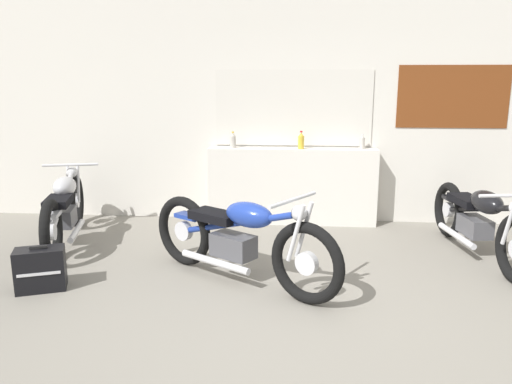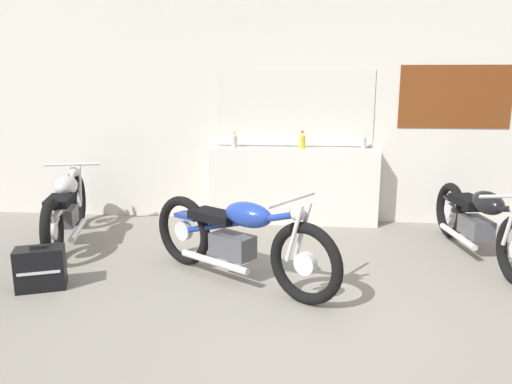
# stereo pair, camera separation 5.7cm
# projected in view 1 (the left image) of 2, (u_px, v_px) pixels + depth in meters

# --- Properties ---
(ground_plane) EXTENTS (24.00, 24.00, 0.00)m
(ground_plane) POSITION_uv_depth(u_px,v_px,m) (297.00, 331.00, 3.64)
(ground_plane) COLOR gray
(wall_back) EXTENTS (10.00, 0.07, 2.80)m
(wall_back) POSITION_uv_depth(u_px,v_px,m) (301.00, 111.00, 6.27)
(wall_back) COLOR silver
(wall_back) RESTS_ON ground_plane
(sill_counter) EXTENTS (2.10, 0.28, 0.96)m
(sill_counter) POSITION_uv_depth(u_px,v_px,m) (292.00, 186.00, 6.30)
(sill_counter) COLOR silver
(sill_counter) RESTS_ON ground_plane
(bottle_leftmost) EXTENTS (0.08, 0.08, 0.20)m
(bottle_leftmost) POSITION_uv_depth(u_px,v_px,m) (233.00, 141.00, 6.22)
(bottle_leftmost) COLOR #B7B2A8
(bottle_leftmost) RESTS_ON sill_counter
(bottle_left_center) EXTENTS (0.08, 0.08, 0.22)m
(bottle_left_center) POSITION_uv_depth(u_px,v_px,m) (301.00, 141.00, 6.13)
(bottle_left_center) COLOR gold
(bottle_left_center) RESTS_ON sill_counter
(bottle_center) EXTENTS (0.06, 0.06, 0.18)m
(bottle_center) POSITION_uv_depth(u_px,v_px,m) (362.00, 142.00, 6.14)
(bottle_center) COLOR #B7B2A8
(bottle_center) RESTS_ON sill_counter
(motorcycle_black) EXTENTS (0.65, 2.03, 0.79)m
(motorcycle_black) POSITION_uv_depth(u_px,v_px,m) (479.00, 220.00, 5.10)
(motorcycle_black) COLOR black
(motorcycle_black) RESTS_ON ground_plane
(motorcycle_silver) EXTENTS (0.74, 1.93, 0.81)m
(motorcycle_silver) POSITION_uv_depth(u_px,v_px,m) (65.00, 208.00, 5.54)
(motorcycle_silver) COLOR black
(motorcycle_silver) RESTS_ON ground_plane
(motorcycle_blue) EXTENTS (1.81, 1.25, 0.87)m
(motorcycle_blue) POSITION_uv_depth(u_px,v_px,m) (239.00, 238.00, 4.44)
(motorcycle_blue) COLOR black
(motorcycle_blue) RESTS_ON ground_plane
(hard_case_black) EXTENTS (0.46, 0.36, 0.40)m
(hard_case_black) POSITION_uv_depth(u_px,v_px,m) (40.00, 269.00, 4.32)
(hard_case_black) COLOR black
(hard_case_black) RESTS_ON ground_plane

